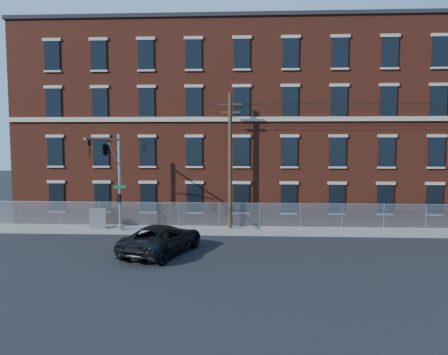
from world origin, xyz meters
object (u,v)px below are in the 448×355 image
object	(u,v)px
traffic_signal_mast	(109,159)
pickup_truck	(162,239)
utility_cabinet	(98,219)
utility_pole_near	(230,158)

from	to	relation	value
traffic_signal_mast	pickup_truck	distance (m)	7.13
utility_cabinet	utility_pole_near	bearing A→B (deg)	-12.19
traffic_signal_mast	pickup_truck	world-z (taller)	traffic_signal_mast
traffic_signal_mast	utility_cabinet	size ratio (longest dim) A/B	4.72
utility_pole_near	pickup_truck	world-z (taller)	utility_pole_near
traffic_signal_mast	pickup_truck	size ratio (longest dim) A/B	1.14
utility_pole_near	traffic_signal_mast	bearing A→B (deg)	-156.86
traffic_signal_mast	utility_cabinet	bearing A→B (deg)	124.17
traffic_signal_mast	utility_pole_near	size ratio (longest dim) A/B	0.70
utility_pole_near	utility_cabinet	distance (m)	10.83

